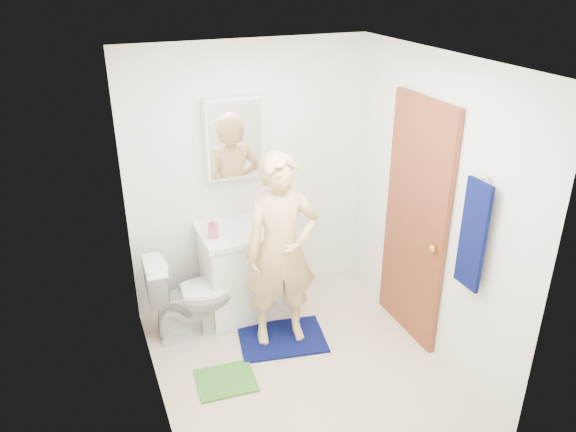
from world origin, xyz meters
The scene contains 22 objects.
floor centered at (0.00, 0.00, -0.01)m, with size 2.20×2.40×0.02m, color beige.
ceiling centered at (0.00, 0.00, 2.41)m, with size 2.20×2.40×0.02m, color white.
wall_back centered at (0.00, 1.21, 1.20)m, with size 2.20×0.02×2.40m, color white.
wall_front centered at (0.00, -1.21, 1.20)m, with size 2.20×0.02×2.40m, color white.
wall_left centered at (-1.11, 0.00, 1.20)m, with size 0.02×2.40×2.40m, color white.
wall_right centered at (1.11, 0.00, 1.20)m, with size 0.02×2.40×2.40m, color white.
vanity_cabinet centered at (-0.15, 0.91, 0.40)m, with size 0.75×0.55×0.80m, color white.
countertop centered at (-0.15, 0.91, 0.83)m, with size 0.79×0.59×0.05m, color white.
sink_basin centered at (-0.15, 0.91, 0.84)m, with size 0.40×0.40×0.03m, color white.
faucet centered at (-0.15, 1.09, 0.91)m, with size 0.03×0.03×0.12m, color silver.
medicine_cabinet centered at (-0.15, 1.14, 1.60)m, with size 0.50×0.12×0.70m, color white.
mirror_panel centered at (-0.15, 1.08, 1.60)m, with size 0.46×0.01×0.66m, color white.
door centered at (1.07, 0.15, 1.02)m, with size 0.05×0.80×2.05m, color brown.
door_knob centered at (1.03, -0.17, 0.95)m, with size 0.07×0.07×0.07m, color gold.
towel centered at (1.03, -0.57, 1.25)m, with size 0.03×0.24×0.80m, color #080F4C.
towel_hook centered at (1.07, -0.57, 1.67)m, with size 0.02×0.02×0.06m, color silver.
toilet centered at (-0.68, 0.77, 0.38)m, with size 0.42×0.74×0.75m, color white.
bath_mat centered at (-0.02, 0.38, 0.01)m, with size 0.72×0.52×0.02m, color #080F4C.
green_rug centered at (-0.61, 0.05, 0.01)m, with size 0.45×0.38×0.02m, color #3F8F2F.
soap_dispenser centered at (-0.45, 0.85, 0.94)m, with size 0.08×0.08×0.18m, color #BF5977.
toothbrush_cup centered at (0.05, 1.01, 0.90)m, with size 0.12×0.12×0.09m, color #583C84.
man centered at (-0.01, 0.41, 0.85)m, with size 0.60×0.39×1.65m, color #DCBA7C.
Camera 1 is at (-1.44, -3.29, 2.99)m, focal length 35.00 mm.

